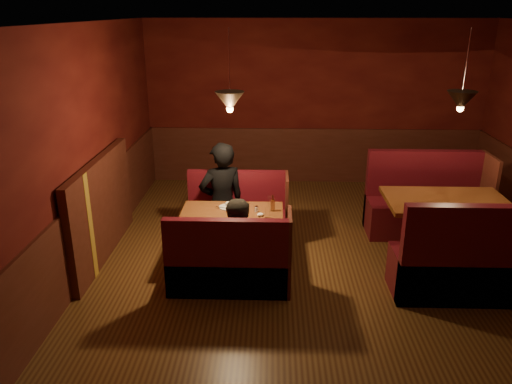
{
  "coord_description": "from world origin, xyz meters",
  "views": [
    {
      "loc": [
        -0.76,
        -5.41,
        3.04
      ],
      "look_at": [
        -0.95,
        0.26,
        0.95
      ],
      "focal_mm": 35.0,
      "sensor_mm": 36.0,
      "label": 1
    }
  ],
  "objects_px": {
    "second_bench_near": "(471,268)",
    "diner_a": "(221,180)",
    "main_table": "(233,224)",
    "second_table": "(445,216)",
    "diner_b": "(241,230)",
    "main_bench_far": "(238,218)",
    "second_bench_far": "(425,207)",
    "main_bench_near": "(230,268)"
  },
  "relations": [
    {
      "from": "main_bench_far",
      "to": "main_bench_near",
      "type": "relative_size",
      "value": 1.0
    },
    {
      "from": "main_table",
      "to": "second_bench_far",
      "type": "height_order",
      "value": "second_bench_far"
    },
    {
      "from": "main_table",
      "to": "main_bench_near",
      "type": "height_order",
      "value": "main_bench_near"
    },
    {
      "from": "main_table",
      "to": "main_bench_far",
      "type": "height_order",
      "value": "main_bench_far"
    },
    {
      "from": "second_table",
      "to": "second_bench_far",
      "type": "xyz_separation_m",
      "value": [
        0.03,
        0.89,
        -0.25
      ]
    },
    {
      "from": "second_bench_far",
      "to": "diner_a",
      "type": "height_order",
      "value": "diner_a"
    },
    {
      "from": "main_bench_far",
      "to": "second_bench_far",
      "type": "distance_m",
      "value": 2.68
    },
    {
      "from": "second_bench_near",
      "to": "second_bench_far",
      "type": "bearing_deg",
      "value": 90.0
    },
    {
      "from": "main_bench_near",
      "to": "second_table",
      "type": "height_order",
      "value": "main_bench_near"
    },
    {
      "from": "main_bench_far",
      "to": "second_bench_far",
      "type": "xyz_separation_m",
      "value": [
        2.66,
        0.29,
        0.07
      ]
    },
    {
      "from": "second_bench_far",
      "to": "second_bench_near",
      "type": "height_order",
      "value": "same"
    },
    {
      "from": "main_table",
      "to": "second_bench_near",
      "type": "distance_m",
      "value": 2.78
    },
    {
      "from": "main_table",
      "to": "diner_a",
      "type": "relative_size",
      "value": 0.72
    },
    {
      "from": "main_bench_near",
      "to": "second_bench_near",
      "type": "xyz_separation_m",
      "value": [
        2.66,
        -0.05,
        0.07
      ]
    },
    {
      "from": "main_bench_far",
      "to": "diner_a",
      "type": "height_order",
      "value": "diner_a"
    },
    {
      "from": "diner_b",
      "to": "diner_a",
      "type": "bearing_deg",
      "value": 91.05
    },
    {
      "from": "diner_a",
      "to": "diner_b",
      "type": "relative_size",
      "value": 1.23
    },
    {
      "from": "diner_b",
      "to": "main_bench_near",
      "type": "bearing_deg",
      "value": -151.31
    },
    {
      "from": "main_bench_near",
      "to": "second_bench_near",
      "type": "height_order",
      "value": "second_bench_near"
    },
    {
      "from": "second_bench_near",
      "to": "diner_a",
      "type": "relative_size",
      "value": 0.94
    },
    {
      "from": "main_bench_near",
      "to": "second_bench_far",
      "type": "relative_size",
      "value": 0.85
    },
    {
      "from": "main_bench_far",
      "to": "second_table",
      "type": "xyz_separation_m",
      "value": [
        2.63,
        -0.59,
        0.32
      ]
    },
    {
      "from": "main_table",
      "to": "second_bench_near",
      "type": "bearing_deg",
      "value": -15.96
    },
    {
      "from": "second_bench_near",
      "to": "diner_b",
      "type": "height_order",
      "value": "diner_b"
    },
    {
      "from": "second_table",
      "to": "diner_b",
      "type": "bearing_deg",
      "value": -163.91
    },
    {
      "from": "main_bench_near",
      "to": "second_table",
      "type": "bearing_deg",
      "value": 17.73
    },
    {
      "from": "second_table",
      "to": "second_bench_near",
      "type": "distance_m",
      "value": 0.92
    },
    {
      "from": "main_bench_near",
      "to": "second_bench_far",
      "type": "bearing_deg",
      "value": 32.97
    },
    {
      "from": "main_table",
      "to": "diner_b",
      "type": "height_order",
      "value": "diner_b"
    },
    {
      "from": "main_bench_near",
      "to": "diner_b",
      "type": "relative_size",
      "value": 0.98
    },
    {
      "from": "second_bench_far",
      "to": "second_table",
      "type": "bearing_deg",
      "value": -92.2
    },
    {
      "from": "main_bench_far",
      "to": "second_bench_near",
      "type": "distance_m",
      "value": 3.05
    },
    {
      "from": "second_bench_far",
      "to": "second_bench_near",
      "type": "distance_m",
      "value": 1.77
    },
    {
      "from": "second_table",
      "to": "second_bench_far",
      "type": "relative_size",
      "value": 0.9
    },
    {
      "from": "main_table",
      "to": "second_table",
      "type": "xyz_separation_m",
      "value": [
        2.64,
        0.12,
        0.1
      ]
    },
    {
      "from": "main_table",
      "to": "second_bench_near",
      "type": "xyz_separation_m",
      "value": [
        2.67,
        -0.76,
        -0.15
      ]
    },
    {
      "from": "second_table",
      "to": "diner_a",
      "type": "xyz_separation_m",
      "value": [
        -2.84,
        0.55,
        0.25
      ]
    },
    {
      "from": "main_table",
      "to": "diner_a",
      "type": "distance_m",
      "value": 0.79
    },
    {
      "from": "main_bench_near",
      "to": "diner_a",
      "type": "xyz_separation_m",
      "value": [
        -0.22,
        1.39,
        0.57
      ]
    },
    {
      "from": "diner_a",
      "to": "main_bench_far",
      "type": "bearing_deg",
      "value": 169.67
    },
    {
      "from": "second_table",
      "to": "second_bench_near",
      "type": "xyz_separation_m",
      "value": [
        0.03,
        -0.89,
        -0.25
      ]
    },
    {
      "from": "main_bench_near",
      "to": "diner_b",
      "type": "xyz_separation_m",
      "value": [
        0.13,
        0.12,
        0.41
      ]
    }
  ]
}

